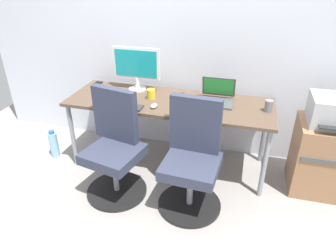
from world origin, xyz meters
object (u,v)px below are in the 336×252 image
(printer, at_px, (334,111))
(coffee_mug, at_px, (151,94))
(office_chair_right, at_px, (192,161))
(open_laptop, at_px, (217,96))
(side_cabinet, at_px, (321,157))
(water_bottle_on_floor, at_px, (54,144))
(office_chair_left, at_px, (115,149))
(desktop_monitor, at_px, (136,66))

(printer, bearing_deg, coffee_mug, 179.12)
(office_chair_right, distance_m, open_laptop, 0.71)
(side_cabinet, xyz_separation_m, printer, (0.00, -0.00, 0.45))
(coffee_mug, bearing_deg, water_bottle_on_floor, -168.11)
(office_chair_right, height_order, coffee_mug, office_chair_right)
(open_laptop, xyz_separation_m, coffee_mug, (-0.62, -0.09, -0.01))
(water_bottle_on_floor, bearing_deg, coffee_mug, 11.89)
(printer, xyz_separation_m, open_laptop, (-0.98, 0.12, -0.02))
(open_laptop, bearing_deg, side_cabinet, -6.84)
(open_laptop, distance_m, coffee_mug, 0.62)
(water_bottle_on_floor, bearing_deg, office_chair_left, -19.76)
(side_cabinet, bearing_deg, office_chair_right, -154.83)
(office_chair_right, bearing_deg, office_chair_left, -179.89)
(desktop_monitor, bearing_deg, office_chair_right, -44.59)
(office_chair_left, xyz_separation_m, coffee_mug, (0.17, 0.53, 0.33))
(open_laptop, bearing_deg, office_chair_left, -141.46)
(office_chair_left, xyz_separation_m, office_chair_right, (0.68, 0.00, 0.00))
(water_bottle_on_floor, bearing_deg, desktop_monitor, 25.98)
(printer, xyz_separation_m, coffee_mug, (-1.59, 0.02, -0.03))
(open_laptop, bearing_deg, office_chair_right, -99.11)
(side_cabinet, bearing_deg, open_laptop, 173.16)
(office_chair_right, height_order, open_laptop, office_chair_right)
(office_chair_right, bearing_deg, side_cabinet, 25.17)
(desktop_monitor, xyz_separation_m, open_laptop, (0.83, -0.09, -0.20))
(printer, xyz_separation_m, water_bottle_on_floor, (-2.63, -0.19, -0.63))
(office_chair_right, height_order, desktop_monitor, desktop_monitor)
(open_laptop, bearing_deg, coffee_mug, -171.37)
(side_cabinet, distance_m, open_laptop, 1.07)
(side_cabinet, distance_m, printer, 0.45)
(desktop_monitor, height_order, coffee_mug, desktop_monitor)
(office_chair_left, height_order, desktop_monitor, desktop_monitor)
(desktop_monitor, distance_m, coffee_mug, 0.35)
(office_chair_right, relative_size, desktop_monitor, 1.96)
(water_bottle_on_floor, distance_m, desktop_monitor, 1.22)
(water_bottle_on_floor, bearing_deg, open_laptop, 10.68)
(water_bottle_on_floor, relative_size, desktop_monitor, 0.65)
(water_bottle_on_floor, bearing_deg, printer, 4.21)
(office_chair_right, distance_m, coffee_mug, 0.81)
(desktop_monitor, bearing_deg, coffee_mug, -41.68)
(desktop_monitor, relative_size, coffee_mug, 5.22)
(office_chair_right, height_order, printer, office_chair_right)
(side_cabinet, bearing_deg, desktop_monitor, 173.39)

